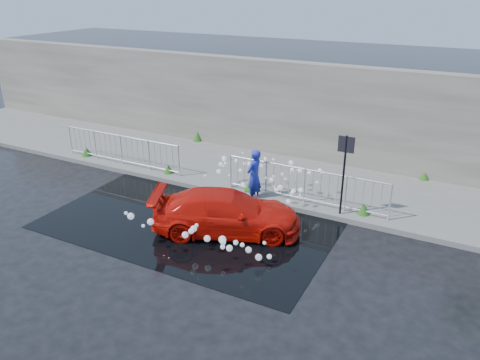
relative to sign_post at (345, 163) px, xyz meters
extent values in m
plane|color=black|center=(-4.20, -3.10, -1.72)|extent=(90.00, 90.00, 0.00)
cube|color=#61615D|center=(-4.20, 1.90, -1.65)|extent=(30.00, 4.00, 0.15)
cube|color=#61615D|center=(-4.20, -0.10, -1.64)|extent=(30.00, 0.25, 0.16)
cube|color=#59564B|center=(-4.20, 4.10, 0.18)|extent=(30.00, 0.60, 3.50)
cube|color=black|center=(-3.70, -2.10, -1.72)|extent=(8.00, 5.00, 0.01)
cylinder|color=black|center=(0.00, 0.00, -0.47)|extent=(0.06, 0.06, 2.50)
cube|color=black|center=(0.00, 0.00, 0.53)|extent=(0.45, 0.04, 0.45)
cylinder|color=silver|center=(-10.70, 0.25, -1.02)|extent=(0.05, 0.05, 1.10)
cylinder|color=silver|center=(-5.70, 0.25, -1.02)|extent=(0.05, 0.05, 1.10)
cylinder|color=silver|center=(-8.20, 0.25, -0.50)|extent=(5.00, 0.04, 0.04)
cylinder|color=silver|center=(-8.20, 0.25, -1.45)|extent=(5.00, 0.04, 0.04)
cylinder|color=silver|center=(-3.70, 0.25, -1.02)|extent=(0.05, 0.05, 1.10)
cylinder|color=silver|center=(1.30, 0.25, -1.02)|extent=(0.05, 0.05, 1.10)
cylinder|color=silver|center=(-1.20, 0.25, -0.50)|extent=(5.00, 0.04, 0.04)
cylinder|color=silver|center=(-1.20, 0.25, -1.45)|extent=(5.00, 0.04, 0.04)
cone|color=#234C14|center=(-10.00, 0.30, -1.40)|extent=(0.40, 0.40, 0.34)
cone|color=#234C14|center=(-6.20, 0.30, -1.43)|extent=(0.36, 0.36, 0.29)
cone|color=#234C14|center=(-3.00, 0.30, -1.37)|extent=(0.44, 0.44, 0.41)
cone|color=#234C14|center=(0.60, 0.30, -1.41)|extent=(0.38, 0.38, 0.32)
cone|color=#234C14|center=(-7.20, 3.80, -1.38)|extent=(0.42, 0.42, 0.39)
cone|color=#234C14|center=(1.80, 3.80, -1.45)|extent=(0.34, 0.34, 0.25)
sphere|color=white|center=(-1.47, 0.54, -0.69)|extent=(0.14, 0.14, 0.14)
sphere|color=white|center=(-4.28, -0.37, -1.07)|extent=(0.07, 0.07, 0.07)
sphere|color=white|center=(-2.98, -0.28, -1.17)|extent=(0.17, 0.17, 0.17)
sphere|color=white|center=(-2.80, 0.64, -0.82)|extent=(0.11, 0.11, 0.11)
sphere|color=white|center=(-3.25, 0.05, -0.85)|extent=(0.12, 0.12, 0.12)
sphere|color=white|center=(-1.96, 1.05, -0.70)|extent=(0.15, 0.15, 0.15)
sphere|color=white|center=(-3.93, 0.18, -0.87)|extent=(0.06, 0.06, 0.06)
sphere|color=white|center=(-0.88, 0.43, -0.93)|extent=(0.08, 0.08, 0.08)
sphere|color=white|center=(-2.52, 0.91, -0.64)|extent=(0.08, 0.08, 0.08)
sphere|color=white|center=(-1.37, -0.33, -1.07)|extent=(0.11, 0.11, 0.11)
sphere|color=white|center=(-4.01, 0.45, -0.88)|extent=(0.10, 0.10, 0.10)
sphere|color=white|center=(-1.35, -0.64, -1.21)|extent=(0.14, 0.14, 0.14)
sphere|color=white|center=(-2.73, 0.78, -0.63)|extent=(0.10, 0.10, 0.10)
sphere|color=white|center=(-2.29, -0.15, -0.84)|extent=(0.06, 0.06, 0.06)
sphere|color=white|center=(-1.92, 0.25, -0.80)|extent=(0.09, 0.09, 0.09)
sphere|color=white|center=(-3.97, -0.06, -0.99)|extent=(0.15, 0.15, 0.15)
sphere|color=white|center=(-4.02, 0.39, -0.75)|extent=(0.09, 0.09, 0.09)
sphere|color=white|center=(-3.33, 0.50, -0.79)|extent=(0.10, 0.10, 0.10)
sphere|color=white|center=(-0.97, 0.93, -0.74)|extent=(0.12, 0.12, 0.12)
sphere|color=white|center=(-4.09, 0.28, -0.87)|extent=(0.14, 0.14, 0.14)
sphere|color=white|center=(-3.71, -0.73, -1.33)|extent=(0.17, 0.17, 0.17)
sphere|color=white|center=(-1.73, 0.38, -0.76)|extent=(0.06, 0.06, 0.06)
sphere|color=white|center=(-2.81, 0.93, -0.66)|extent=(0.08, 0.08, 0.08)
sphere|color=white|center=(-1.84, 0.31, -0.96)|extent=(0.08, 0.08, 0.08)
sphere|color=white|center=(-0.90, 0.96, -0.81)|extent=(0.10, 0.10, 0.10)
sphere|color=white|center=(-3.19, -0.87, -1.31)|extent=(0.07, 0.07, 0.07)
sphere|color=white|center=(-2.57, -1.18, -1.52)|extent=(0.17, 0.17, 0.17)
sphere|color=white|center=(-1.79, 0.72, -0.79)|extent=(0.13, 0.13, 0.13)
sphere|color=white|center=(-3.75, 0.73, -0.84)|extent=(0.13, 0.13, 0.13)
sphere|color=white|center=(-2.16, 0.12, -0.86)|extent=(0.07, 0.07, 0.07)
sphere|color=white|center=(-1.14, -0.22, -0.98)|extent=(0.15, 0.15, 0.15)
sphere|color=white|center=(-1.17, 0.55, -0.72)|extent=(0.12, 0.12, 0.12)
sphere|color=white|center=(-2.16, -0.01, -0.93)|extent=(0.14, 0.14, 0.14)
sphere|color=white|center=(-1.37, -0.20, -1.06)|extent=(0.14, 0.14, 0.14)
sphere|color=white|center=(-1.57, -0.68, -1.34)|extent=(0.09, 0.09, 0.09)
sphere|color=white|center=(-1.86, -1.33, -1.44)|extent=(0.10, 0.10, 0.10)
sphere|color=white|center=(-3.16, -1.26, -1.46)|extent=(0.11, 0.11, 0.11)
sphere|color=white|center=(-3.47, -0.28, -0.93)|extent=(0.08, 0.08, 0.08)
sphere|color=white|center=(-3.16, 0.51, -0.77)|extent=(0.14, 0.14, 0.14)
sphere|color=white|center=(-4.04, 0.42, -0.71)|extent=(0.16, 0.16, 0.16)
sphere|color=white|center=(-1.90, -0.40, -0.96)|extent=(0.07, 0.07, 0.07)
sphere|color=white|center=(-1.76, -0.29, -0.99)|extent=(0.16, 0.16, 0.16)
sphere|color=white|center=(-1.88, -0.30, -1.09)|extent=(0.13, 0.13, 0.13)
sphere|color=white|center=(-1.52, 0.60, -0.70)|extent=(0.15, 0.15, 0.15)
sphere|color=white|center=(-1.07, -0.47, -1.03)|extent=(0.07, 0.07, 0.07)
sphere|color=white|center=(-3.66, 1.01, -0.64)|extent=(0.06, 0.06, 0.06)
sphere|color=white|center=(-2.30, -4.46, -0.61)|extent=(0.15, 0.15, 0.15)
sphere|color=white|center=(-1.71, -3.81, -0.97)|extent=(0.15, 0.15, 0.15)
sphere|color=white|center=(-2.39, -3.39, -1.28)|extent=(0.17, 0.17, 0.17)
sphere|color=white|center=(-2.78, -3.52, -1.11)|extent=(0.14, 0.14, 0.14)
sphere|color=white|center=(-2.83, -3.32, -1.15)|extent=(0.17, 0.17, 0.17)
sphere|color=white|center=(-4.29, -3.95, -0.86)|extent=(0.18, 0.18, 0.18)
sphere|color=white|center=(-1.54, -4.13, -0.69)|extent=(0.18, 0.18, 0.18)
sphere|color=white|center=(-2.65, -3.46, -0.94)|extent=(0.10, 0.10, 0.10)
sphere|color=white|center=(-1.13, -3.63, -1.12)|extent=(0.15, 0.15, 0.15)
sphere|color=white|center=(-1.37, -3.48, -1.13)|extent=(0.11, 0.11, 0.11)
sphere|color=white|center=(-0.99, -3.38, -1.42)|extent=(0.17, 0.17, 0.17)
sphere|color=white|center=(-1.90, -3.49, -1.33)|extent=(0.12, 0.12, 0.12)
sphere|color=white|center=(-1.32, -3.90, -0.84)|extent=(0.12, 0.12, 0.12)
sphere|color=white|center=(-3.64, -3.35, -1.40)|extent=(0.08, 0.08, 0.08)
sphere|color=white|center=(-4.15, -4.26, -0.59)|extent=(0.09, 0.09, 0.09)
sphere|color=white|center=(-1.38, -4.10, -0.89)|extent=(0.15, 0.15, 0.15)
sphere|color=white|center=(-0.73, -3.64, -0.82)|extent=(0.08, 0.08, 0.08)
sphere|color=white|center=(-3.73, -4.16, -0.89)|extent=(0.08, 0.08, 0.08)
sphere|color=white|center=(-0.85, -3.07, -1.53)|extent=(0.13, 0.13, 0.13)
sphere|color=white|center=(-3.54, -4.10, -0.76)|extent=(0.16, 0.16, 0.16)
sphere|color=white|center=(-3.63, -2.99, -1.49)|extent=(0.12, 0.12, 0.12)
imported|color=red|center=(-2.52, -2.16, -1.15)|extent=(4.30, 3.07, 1.16)
imported|color=#212FA9|center=(-2.70, -0.10, -0.88)|extent=(0.48, 0.66, 1.69)
camera|label=1|loc=(2.96, -11.95, 4.59)|focal=35.00mm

